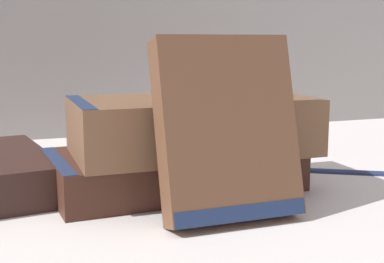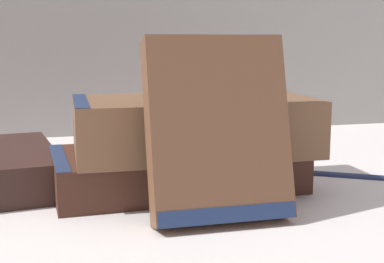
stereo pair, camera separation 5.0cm
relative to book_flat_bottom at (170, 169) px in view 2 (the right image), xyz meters
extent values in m
plane|color=silver|center=(-0.02, -0.03, -0.02)|extent=(3.00, 3.00, 0.00)
cube|color=#422319|center=(0.01, 0.00, 0.00)|extent=(0.23, 0.13, 0.04)
cube|color=navy|center=(-0.10, -0.01, 0.00)|extent=(0.02, 0.12, 0.04)
cube|color=brown|center=(0.02, -0.01, 0.04)|extent=(0.22, 0.12, 0.05)
cube|color=navy|center=(-0.08, -0.01, 0.04)|extent=(0.01, 0.12, 0.05)
cube|color=brown|center=(0.02, -0.10, 0.05)|extent=(0.11, 0.06, 0.14)
cube|color=navy|center=(0.02, -0.11, -0.01)|extent=(0.11, 0.03, 0.02)
cylinder|color=silver|center=(0.06, -0.01, 0.07)|extent=(0.05, 0.05, 0.01)
torus|color=#B2B2B7|center=(0.06, -0.01, 0.07)|extent=(0.06, 0.06, 0.01)
sphere|color=#B2B2B7|center=(0.06, 0.02, 0.07)|extent=(0.01, 0.01, 0.01)
cylinder|color=#1E284C|center=(0.18, 0.00, -0.01)|extent=(0.11, 0.08, 0.01)
camera|label=1|loc=(-0.15, -0.47, 0.12)|focal=50.00mm
camera|label=2|loc=(-0.10, -0.48, 0.12)|focal=50.00mm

